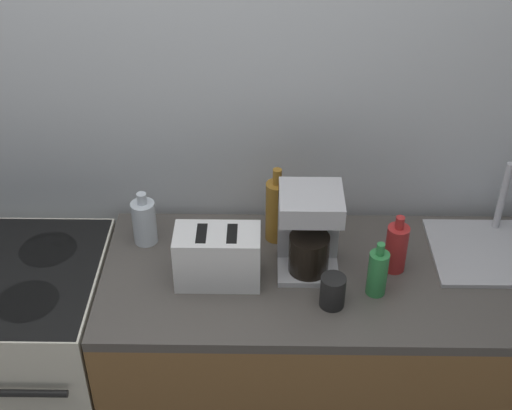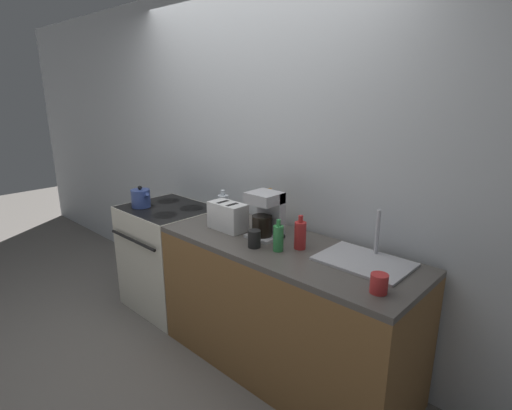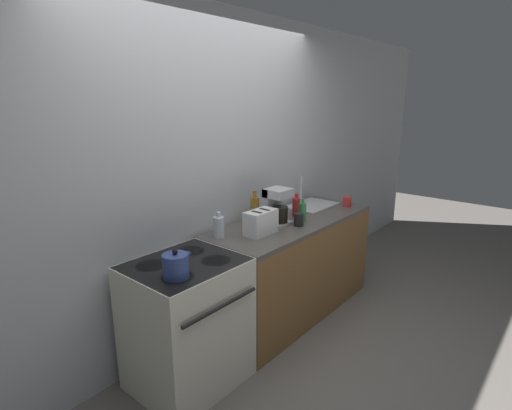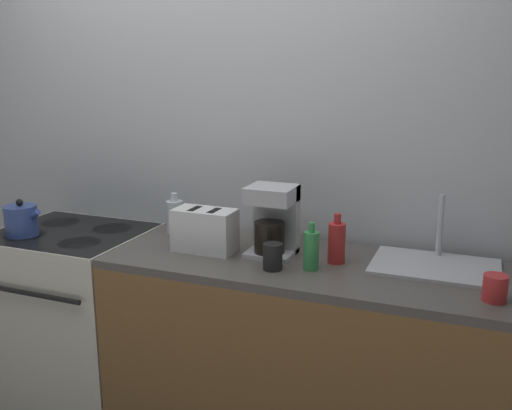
{
  "view_description": "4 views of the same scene",
  "coord_description": "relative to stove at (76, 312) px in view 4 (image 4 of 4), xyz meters",
  "views": [
    {
      "loc": [
        0.29,
        -1.45,
        2.44
      ],
      "look_at": [
        0.26,
        0.41,
        1.1
      ],
      "focal_mm": 50.0,
      "sensor_mm": 36.0,
      "label": 1
    },
    {
      "loc": [
        2.08,
        -1.48,
        1.82
      ],
      "look_at": [
        0.36,
        0.34,
        1.1
      ],
      "focal_mm": 28.0,
      "sensor_mm": 36.0,
      "label": 2
    },
    {
      "loc": [
        -2.15,
        -1.59,
        1.92
      ],
      "look_at": [
        0.24,
        0.42,
        1.08
      ],
      "focal_mm": 28.0,
      "sensor_mm": 36.0,
      "label": 3
    },
    {
      "loc": [
        1.24,
        -1.86,
        1.69
      ],
      "look_at": [
        0.34,
        0.4,
        1.09
      ],
      "focal_mm": 40.0,
      "sensor_mm": 36.0,
      "label": 4
    }
  ],
  "objects": [
    {
      "name": "wall_back",
      "position": [
        0.62,
        0.4,
        0.85
      ],
      "size": [
        8.0,
        0.05,
        2.6
      ],
      "color": "silver",
      "rests_on": "ground_plane"
    },
    {
      "name": "stove",
      "position": [
        0.0,
        0.0,
        0.0
      ],
      "size": [
        0.72,
        0.65,
        0.89
      ],
      "color": "silver",
      "rests_on": "ground_plane"
    },
    {
      "name": "counter_block",
      "position": [
        1.24,
        0.02,
        -0.01
      ],
      "size": [
        1.73,
        0.65,
        0.89
      ],
      "color": "brown",
      "rests_on": "ground_plane"
    },
    {
      "name": "kettle",
      "position": [
        -0.17,
        -0.13,
        0.51
      ],
      "size": [
        0.19,
        0.15,
        0.18
      ],
      "color": "#33478C",
      "rests_on": "stove"
    },
    {
      "name": "toaster",
      "position": [
        0.76,
        -0.02,
        0.53
      ],
      "size": [
        0.27,
        0.14,
        0.19
      ],
      "color": "white",
      "rests_on": "counter_block"
    },
    {
      "name": "coffee_maker",
      "position": [
        1.05,
        0.06,
        0.59
      ],
      "size": [
        0.2,
        0.19,
        0.3
      ],
      "color": "#B7B7BC",
      "rests_on": "counter_block"
    },
    {
      "name": "sink_tray",
      "position": [
        1.73,
        0.13,
        0.45
      ],
      "size": [
        0.5,
        0.35,
        0.28
      ],
      "color": "#B7B7BC",
      "rests_on": "counter_block"
    },
    {
      "name": "bottle_amber",
      "position": [
        0.95,
        0.21,
        0.55
      ],
      "size": [
        0.08,
        0.08,
        0.28
      ],
      "color": "#9E6B23",
      "rests_on": "counter_block"
    },
    {
      "name": "bottle_clear",
      "position": [
        0.5,
        0.18,
        0.52
      ],
      "size": [
        0.08,
        0.08,
        0.2
      ],
      "color": "silver",
      "rests_on": "counter_block"
    },
    {
      "name": "bottle_green",
      "position": [
        1.26,
        -0.07,
        0.51
      ],
      "size": [
        0.06,
        0.06,
        0.2
      ],
      "color": "#338C47",
      "rests_on": "counter_block"
    },
    {
      "name": "bottle_red",
      "position": [
        1.34,
        0.05,
        0.52
      ],
      "size": [
        0.07,
        0.07,
        0.21
      ],
      "color": "#B72828",
      "rests_on": "counter_block"
    },
    {
      "name": "cup_red",
      "position": [
        1.95,
        -0.14,
        0.48
      ],
      "size": [
        0.08,
        0.08,
        0.1
      ],
      "color": "red",
      "rests_on": "counter_block"
    },
    {
      "name": "cup_black",
      "position": [
        1.12,
        -0.13,
        0.49
      ],
      "size": [
        0.08,
        0.08,
        0.11
      ],
      "color": "black",
      "rests_on": "counter_block"
    }
  ]
}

